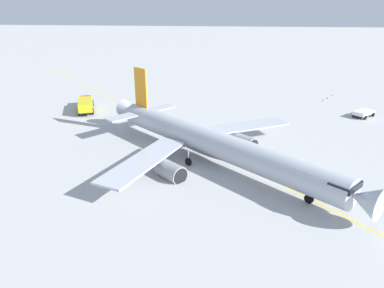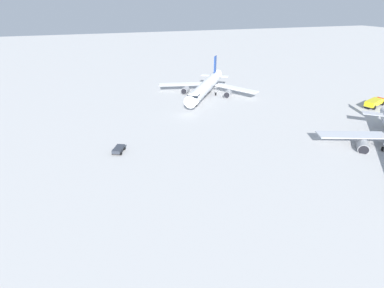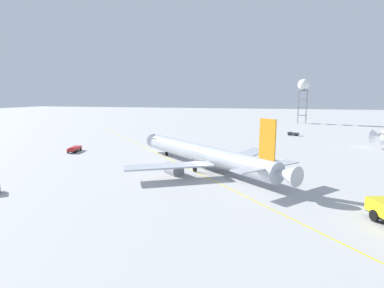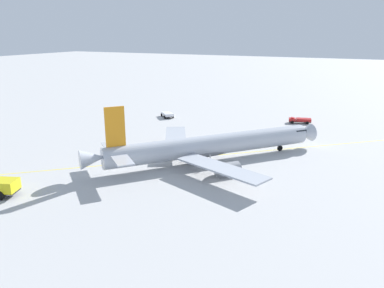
# 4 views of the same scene
# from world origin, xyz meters

# --- Properties ---
(ground_plane) EXTENTS (600.00, 600.00, 0.00)m
(ground_plane) POSITION_xyz_m (0.00, 0.00, 0.00)
(ground_plane) COLOR #B2B2B2
(airliner_main) EXTENTS (36.67, 33.31, 11.75)m
(airliner_main) POSITION_xyz_m (-0.55, -1.42, 2.79)
(airliner_main) COLOR #B2B7C1
(airliner_main) RESTS_ON ground_plane
(pushback_tug_truck) EXTENTS (5.11, 5.13, 1.30)m
(pushback_tug_truck) POSITION_xyz_m (28.59, 23.47, 0.81)
(pushback_tug_truck) COLOR #232326
(pushback_tug_truck) RESTS_ON ground_plane
(fire_tender_truck) EXTENTS (6.12, 10.35, 2.50)m
(fire_tender_truck) POSITION_xyz_m (-28.37, 21.67, 1.53)
(fire_tender_truck) COLOR #232326
(fire_tender_truck) RESTS_ON ground_plane
(taxiway_centreline) EXTENTS (124.70, 141.47, 0.01)m
(taxiway_centreline) POSITION_xyz_m (0.68, 1.61, 0.00)
(taxiway_centreline) COLOR yellow
(taxiway_centreline) RESTS_ON ground_plane
(safety_cone_near) EXTENTS (0.36, 0.36, 0.55)m
(safety_cone_near) POSITION_xyz_m (23.53, 35.06, 0.28)
(safety_cone_near) COLOR orange
(safety_cone_near) RESTS_ON ground_plane
(safety_cone_mid) EXTENTS (0.36, 0.36, 0.55)m
(safety_cone_mid) POSITION_xyz_m (25.18, 37.64, 0.28)
(safety_cone_mid) COLOR orange
(safety_cone_mid) RESTS_ON ground_plane
(safety_cone_far) EXTENTS (0.36, 0.36, 0.55)m
(safety_cone_far) POSITION_xyz_m (27.01, 40.50, 0.28)
(safety_cone_far) COLOR orange
(safety_cone_far) RESTS_ON ground_plane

